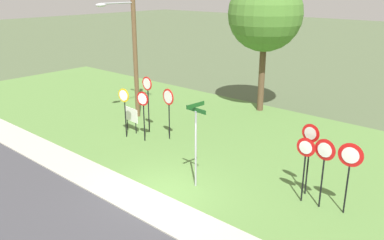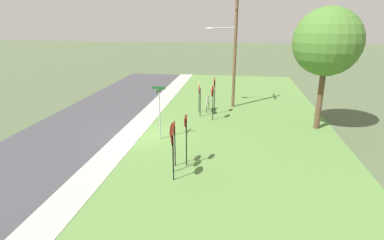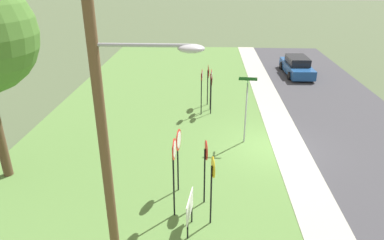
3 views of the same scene
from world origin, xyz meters
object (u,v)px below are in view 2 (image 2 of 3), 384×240
object	(u,v)px
stop_sign_near_left	(200,93)
notice_board	(208,101)
yield_sign_near_left	(174,133)
yield_sign_far_right	(172,136)
yield_sign_far_left	(172,142)
stop_sign_far_left	(214,87)
stop_sign_far_center	(199,90)
stop_sign_near_right	(213,95)
oak_tree_left	(327,42)
street_name_post	(159,109)
utility_pole	(233,49)
yield_sign_near_right	(186,128)

from	to	relation	value
stop_sign_near_left	notice_board	size ratio (longest dim) A/B	1.94
yield_sign_near_left	yield_sign_far_right	xyz separation A→B (m)	(0.63, 0.03, 0.09)
yield_sign_far_left	yield_sign_near_left	bearing A→B (deg)	-177.32
stop_sign_far_left	stop_sign_far_center	distance (m)	1.29
stop_sign_near_right	yield_sign_far_right	bearing A→B (deg)	-1.22
stop_sign_far_center	oak_tree_left	xyz separation A→B (m)	(2.51, 8.12, 3.76)
stop_sign_near_left	street_name_post	size ratio (longest dim) A/B	0.76
stop_sign_near_left	stop_sign_near_right	xyz separation A→B (m)	(0.69, 0.97, 0.07)
yield_sign_near_left	stop_sign_far_left	bearing A→B (deg)	170.83
stop_sign_near_right	stop_sign_far_center	distance (m)	2.14
stop_sign_far_center	yield_sign_far_left	xyz separation A→B (m)	(10.69, 0.18, 0.08)
yield_sign_far_right	utility_pole	bearing A→B (deg)	173.43
stop_sign_near_right	yield_sign_far_left	xyz separation A→B (m)	(8.91, -1.01, 0.01)
stop_sign_far_center	yield_sign_near_left	size ratio (longest dim) A/B	1.04
yield_sign_near_right	stop_sign_near_right	bearing A→B (deg)	177.72
stop_sign_far_left	stop_sign_far_center	bearing A→B (deg)	-102.80
street_name_post	stop_sign_near_left	bearing A→B (deg)	164.23
yield_sign_far_left	notice_board	distance (m)	11.11
stop_sign_near_right	street_name_post	xyz separation A→B (m)	(4.09, -2.76, 0.07)
utility_pole	notice_board	bearing A→B (deg)	-45.80
stop_sign_near_left	stop_sign_far_left	xyz separation A→B (m)	(-0.74, 0.98, 0.31)
yield_sign_near_left	stop_sign_near_right	bearing A→B (deg)	169.46
stop_sign_far_left	street_name_post	xyz separation A→B (m)	(5.53, -2.78, -0.17)
utility_pole	notice_board	xyz separation A→B (m)	(1.68, -1.73, -3.81)
stop_sign_far_left	utility_pole	world-z (taller)	utility_pole
stop_sign_near_left	oak_tree_left	world-z (taller)	oak_tree_left
stop_sign_near_right	street_name_post	distance (m)	4.93
yield_sign_near_left	yield_sign_far_left	world-z (taller)	yield_sign_far_left
yield_sign_near_right	notice_board	xyz separation A→B (m)	(-9.54, 0.16, -1.11)
stop_sign_near_right	utility_pole	xyz separation A→B (m)	(-3.82, 1.21, 2.83)
stop_sign_near_right	street_name_post	size ratio (longest dim) A/B	0.78
notice_board	yield_sign_near_right	bearing A→B (deg)	5.70
oak_tree_left	yield_sign_near_right	bearing A→B (deg)	-48.76
yield_sign_far_left	notice_board	xyz separation A→B (m)	(-11.05, 0.49, -0.99)
yield_sign_near_left	notice_board	size ratio (longest dim) A/B	1.86
street_name_post	utility_pole	xyz separation A→B (m)	(-7.91, 3.98, 2.76)
stop_sign_far_left	yield_sign_near_left	size ratio (longest dim) A/B	1.22
stop_sign_far_left	yield_sign_near_right	bearing A→B (deg)	-1.58
yield_sign_far_left	oak_tree_left	xyz separation A→B (m)	(-8.18, 7.94, 3.68)
yield_sign_far_right	utility_pole	world-z (taller)	utility_pole
yield_sign_far_right	notice_board	world-z (taller)	yield_sign_far_right
yield_sign_near_right	yield_sign_far_left	xyz separation A→B (m)	(1.52, -0.34, -0.12)
yield_sign_far_left	utility_pole	distance (m)	13.23
stop_sign_far_center	oak_tree_left	distance (m)	9.30
stop_sign_near_left	street_name_post	world-z (taller)	street_name_post
notice_board	utility_pole	bearing A→B (deg)	140.83
stop_sign_far_center	yield_sign_near_left	bearing A→B (deg)	-8.22
notice_board	stop_sign_near_right	bearing A→B (deg)	20.11
yield_sign_far_left	notice_board	world-z (taller)	yield_sign_far_left
stop_sign_near_left	stop_sign_near_right	world-z (taller)	stop_sign_near_right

